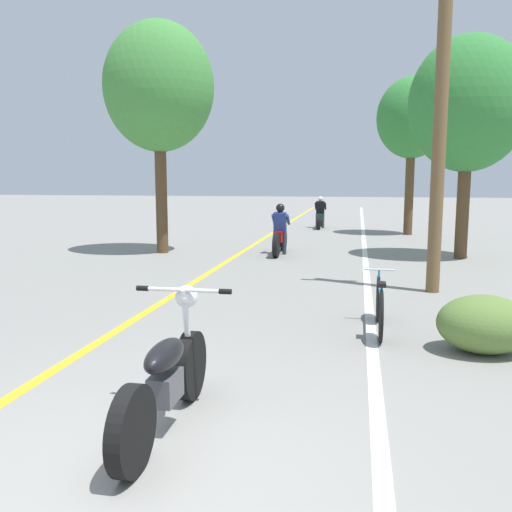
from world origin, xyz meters
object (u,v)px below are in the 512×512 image
object	(u,v)px
motorcycle_foreground	(167,377)
bicycle_parked	(380,305)
roadside_tree_right_near	(468,105)
motorcycle_rider_far	(320,216)
roadside_tree_left	(159,88)
motorcycle_rider_lead	(280,235)
roadside_tree_right_far	(412,119)
utility_pole	(441,110)

from	to	relation	value
motorcycle_foreground	bicycle_parked	world-z (taller)	motorcycle_foreground
roadside_tree_right_near	motorcycle_foreground	size ratio (longest dim) A/B	2.81
motorcycle_rider_far	bicycle_parked	distance (m)	15.68
roadside_tree_left	motorcycle_foreground	xyz separation A→B (m)	(3.89, -10.32, -4.05)
roadside_tree_left	motorcycle_rider_lead	size ratio (longest dim) A/B	3.01
roadside_tree_right_far	motorcycle_foreground	xyz separation A→B (m)	(-3.35, -16.73, -3.76)
motorcycle_rider_lead	motorcycle_rider_far	bearing A→B (deg)	86.32
bicycle_parked	motorcycle_rider_far	bearing A→B (deg)	96.94
roadside_tree_right_near	bicycle_parked	distance (m)	8.53
motorcycle_rider_lead	motorcycle_rider_far	xyz separation A→B (m)	(0.53, 8.24, -0.03)
roadside_tree_right_far	roadside_tree_right_near	bearing A→B (deg)	-82.14
roadside_tree_right_far	motorcycle_rider_lead	world-z (taller)	roadside_tree_right_far
utility_pole	motorcycle_rider_lead	size ratio (longest dim) A/B	3.05
utility_pole	roadside_tree_left	bearing A→B (deg)	148.40
motorcycle_foreground	utility_pole	bearing A→B (deg)	64.80
motorcycle_rider_lead	roadside_tree_left	bearing A→B (deg)	-174.25
utility_pole	motorcycle_foreground	xyz separation A→B (m)	(-2.90, -6.15, -2.82)
roadside_tree_left	motorcycle_rider_far	bearing A→B (deg)	65.96
motorcycle_rider_far	roadside_tree_left	bearing A→B (deg)	-114.04
motorcycle_rider_far	motorcycle_rider_lead	bearing A→B (deg)	-93.68
motorcycle_foreground	motorcycle_rider_lead	xyz separation A→B (m)	(-0.59, 10.65, 0.08)
roadside_tree_right_far	roadside_tree_left	world-z (taller)	roadside_tree_left
roadside_tree_left	motorcycle_rider_lead	world-z (taller)	roadside_tree_left
utility_pole	roadside_tree_right_far	size ratio (longest dim) A/B	1.11
utility_pole	roadside_tree_right_near	distance (m)	4.79
roadside_tree_left	motorcycle_foreground	bearing A→B (deg)	-69.37
roadside_tree_left	bicycle_parked	world-z (taller)	roadside_tree_left
motorcycle_foreground	motorcycle_rider_lead	distance (m)	10.67
utility_pole	roadside_tree_right_near	world-z (taller)	utility_pole
roadside_tree_left	motorcycle_rider_lead	distance (m)	5.17
roadside_tree_right_near	motorcycle_rider_far	size ratio (longest dim) A/B	2.68
roadside_tree_right_far	motorcycle_rider_far	bearing A→B (deg)	147.48
roadside_tree_right_far	motorcycle_foreground	size ratio (longest dim) A/B	2.84
motorcycle_foreground	motorcycle_rider_far	distance (m)	18.90
roadside_tree_right_near	motorcycle_foreground	world-z (taller)	roadside_tree_right_near
roadside_tree_right_far	motorcycle_rider_lead	xyz separation A→B (m)	(-3.94, -6.07, -3.68)
roadside_tree_right_near	roadside_tree_left	size ratio (longest dim) A/B	0.90
roadside_tree_right_near	roadside_tree_right_far	size ratio (longest dim) A/B	0.99
bicycle_parked	roadside_tree_left	bearing A→B (deg)	129.29
roadside_tree_left	bicycle_parked	bearing A→B (deg)	-50.71
utility_pole	motorcycle_rider_far	size ratio (longest dim) A/B	3.02
roadside_tree_right_far	motorcycle_foreground	distance (m)	17.47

